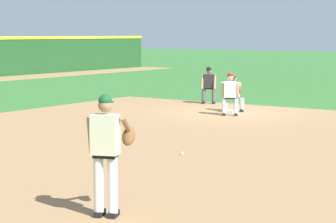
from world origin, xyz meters
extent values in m
plane|color=#336B2D|center=(0.00, 0.00, 0.00)|extent=(160.00, 160.00, 0.00)
cube|color=#9E754C|center=(-6.30, -2.42, 0.00)|extent=(18.00, 18.00, 0.01)
cube|color=white|center=(0.00, 0.00, 0.04)|extent=(0.38, 0.38, 0.09)
sphere|color=white|center=(-7.69, -3.01, 0.04)|extent=(0.07, 0.07, 0.07)
cube|color=black|center=(-12.60, -4.73, 0.04)|extent=(0.28, 0.20, 0.09)
cylinder|color=white|center=(-12.64, -4.74, 0.50)|extent=(0.15, 0.15, 0.84)
cube|color=black|center=(-12.52, -4.94, 0.04)|extent=(0.28, 0.20, 0.09)
cylinder|color=white|center=(-12.56, -4.95, 0.50)|extent=(0.15, 0.15, 0.84)
cube|color=black|center=(-12.60, -4.85, 0.94)|extent=(0.31, 0.39, 0.06)
cube|color=beige|center=(-12.60, -4.85, 1.26)|extent=(0.37, 0.46, 0.60)
sphere|color=#9E7051|center=(-12.58, -4.84, 1.69)|extent=(0.21, 0.21, 0.21)
sphere|color=#194C28|center=(-12.58, -4.84, 1.76)|extent=(0.20, 0.20, 0.20)
cube|color=#194C28|center=(-12.50, -4.81, 1.74)|extent=(0.16, 0.20, 0.02)
cylinder|color=#9E7051|center=(-12.62, -4.59, 1.23)|extent=(0.21, 0.15, 0.59)
cylinder|color=#9E7051|center=(-12.23, -4.97, 1.35)|extent=(0.52, 0.27, 0.41)
ellipsoid|color=brown|center=(-12.16, -4.94, 1.19)|extent=(0.35, 0.29, 0.34)
cube|color=black|center=(0.45, -0.22, 0.04)|extent=(0.28, 0.20, 0.09)
cylinder|color=white|center=(0.49, -0.20, 0.28)|extent=(0.15, 0.15, 0.40)
cube|color=black|center=(0.24, 0.34, 0.04)|extent=(0.28, 0.20, 0.09)
cylinder|color=white|center=(0.27, 0.36, 0.28)|extent=(0.15, 0.15, 0.40)
cube|color=black|center=(0.38, 0.08, 0.50)|extent=(0.31, 0.39, 0.06)
cube|color=beige|center=(0.38, 0.08, 0.78)|extent=(0.37, 0.46, 0.52)
sphere|color=#9E7051|center=(0.36, 0.07, 1.17)|extent=(0.21, 0.21, 0.21)
sphere|color=#194C28|center=(0.36, 0.07, 1.24)|extent=(0.20, 0.20, 0.20)
cube|color=#194C28|center=(0.28, 0.04, 1.22)|extent=(0.16, 0.20, 0.02)
cylinder|color=#9E7051|center=(0.08, -0.30, 0.92)|extent=(0.58, 0.29, 0.24)
cylinder|color=#9E7051|center=(0.20, 0.28, 0.72)|extent=(0.25, 0.17, 0.58)
ellipsoid|color=brown|center=(-0.12, -0.38, 0.85)|extent=(0.27, 0.26, 0.35)
cube|color=black|center=(-0.81, -0.21, 0.04)|extent=(0.28, 0.22, 0.09)
cylinder|color=white|center=(-0.85, -0.23, 0.33)|extent=(0.15, 0.15, 0.50)
cube|color=black|center=(-0.62, -0.56, 0.04)|extent=(0.28, 0.22, 0.09)
cylinder|color=white|center=(-0.66, -0.58, 0.33)|extent=(0.15, 0.15, 0.50)
cube|color=black|center=(-0.75, -0.40, 0.60)|extent=(0.34, 0.39, 0.06)
cube|color=white|center=(-0.75, -0.40, 0.89)|extent=(0.40, 0.47, 0.54)
sphere|color=tan|center=(-0.74, -0.40, 1.29)|extent=(0.21, 0.21, 0.21)
sphere|color=maroon|center=(-0.74, -0.40, 1.36)|extent=(0.20, 0.20, 0.20)
cube|color=maroon|center=(-0.66, -0.35, 1.34)|extent=(0.18, 0.20, 0.02)
cylinder|color=tan|center=(-0.74, -0.12, 0.86)|extent=(0.33, 0.23, 0.56)
cylinder|color=tan|center=(-0.51, -0.56, 0.86)|extent=(0.33, 0.23, 0.56)
cube|color=black|center=(2.21, 1.97, 0.04)|extent=(0.28, 0.21, 0.09)
cylinder|color=#515154|center=(2.25, 1.99, 0.33)|extent=(0.15, 0.15, 0.50)
cube|color=black|center=(2.04, 2.33, 0.04)|extent=(0.28, 0.21, 0.09)
cylinder|color=#515154|center=(2.08, 2.35, 0.33)|extent=(0.15, 0.15, 0.50)
cube|color=black|center=(2.16, 2.17, 0.60)|extent=(0.33, 0.39, 0.06)
cube|color=#232326|center=(2.16, 2.17, 0.89)|extent=(0.39, 0.46, 0.54)
sphere|color=#9E7051|center=(2.15, 2.16, 1.29)|extent=(0.21, 0.21, 0.21)
sphere|color=black|center=(2.15, 2.16, 1.36)|extent=(0.20, 0.20, 0.20)
cube|color=black|center=(2.06, 2.12, 1.34)|extent=(0.17, 0.20, 0.02)
cylinder|color=#9E7051|center=(2.14, 1.88, 0.86)|extent=(0.33, 0.22, 0.56)
cylinder|color=#9E7051|center=(1.92, 2.33, 0.86)|extent=(0.33, 0.22, 0.56)
camera|label=1|loc=(-19.98, -11.02, 2.74)|focal=70.00mm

